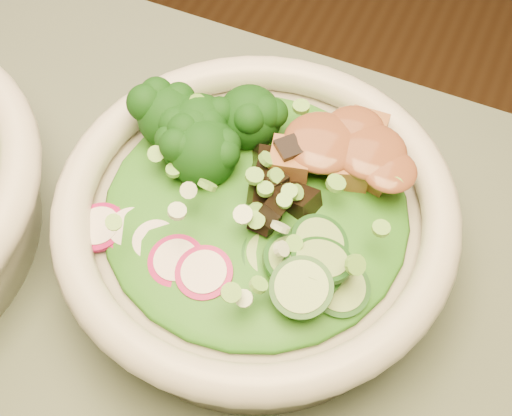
% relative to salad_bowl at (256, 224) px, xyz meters
% --- Properties ---
extents(salad_bowl, '(0.27, 0.27, 0.07)m').
position_rel_salad_bowl_xyz_m(salad_bowl, '(0.00, 0.00, 0.00)').
color(salad_bowl, beige).
rests_on(salad_bowl, dining_table).
extents(lettuce_bed, '(0.21, 0.21, 0.02)m').
position_rel_salad_bowl_xyz_m(lettuce_bed, '(-0.00, 0.00, 0.02)').
color(lettuce_bed, '#195A13').
rests_on(lettuce_bed, salad_bowl).
extents(broccoli_florets, '(0.10, 0.10, 0.04)m').
position_rel_salad_bowl_xyz_m(broccoli_florets, '(-0.05, 0.04, 0.04)').
color(broccoli_florets, black).
rests_on(broccoli_florets, salad_bowl).
extents(radish_slices, '(0.12, 0.08, 0.02)m').
position_rel_salad_bowl_xyz_m(radish_slices, '(-0.04, -0.06, 0.03)').
color(radish_slices, '#980B4B').
rests_on(radish_slices, salad_bowl).
extents(cucumber_slices, '(0.09, 0.09, 0.04)m').
position_rel_salad_bowl_xyz_m(cucumber_slices, '(0.05, -0.04, 0.03)').
color(cucumber_slices, '#90C26C').
rests_on(cucumber_slices, salad_bowl).
extents(mushroom_heap, '(0.09, 0.09, 0.04)m').
position_rel_salad_bowl_xyz_m(mushroom_heap, '(0.01, 0.01, 0.04)').
color(mushroom_heap, black).
rests_on(mushroom_heap, salad_bowl).
extents(tofu_cubes, '(0.11, 0.09, 0.04)m').
position_rel_salad_bowl_xyz_m(tofu_cubes, '(0.04, 0.05, 0.03)').
color(tofu_cubes, brown).
rests_on(tofu_cubes, salad_bowl).
extents(peanut_sauce, '(0.07, 0.06, 0.02)m').
position_rel_salad_bowl_xyz_m(peanut_sauce, '(0.04, 0.05, 0.05)').
color(peanut_sauce, brown).
rests_on(peanut_sauce, tofu_cubes).
extents(scallion_garnish, '(0.19, 0.19, 0.02)m').
position_rel_salad_bowl_xyz_m(scallion_garnish, '(-0.00, 0.00, 0.05)').
color(scallion_garnish, '#68B03E').
rests_on(scallion_garnish, salad_bowl).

